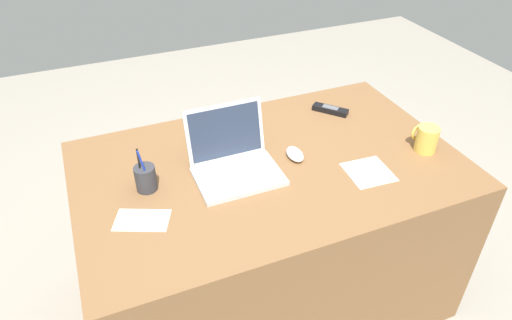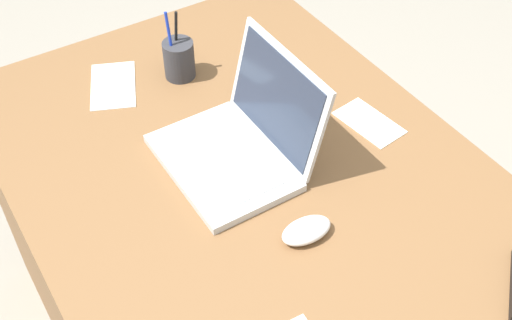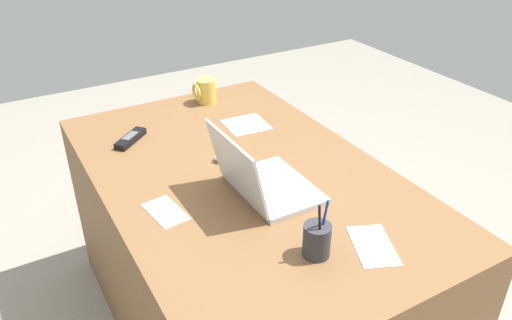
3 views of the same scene
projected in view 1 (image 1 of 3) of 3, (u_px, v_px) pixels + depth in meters
ground_plane at (267, 290)px, 2.22m from camera, size 6.00×6.00×0.00m
desk at (268, 234)px, 2.00m from camera, size 1.46×0.92×0.75m
laptop at (234, 161)px, 1.71m from camera, size 0.31×0.27×0.23m
computer_mouse at (295, 155)px, 1.80m from camera, size 0.06×0.11×0.03m
coffee_mug_white at (426, 139)px, 1.82m from camera, size 0.08×0.10×0.11m
cordless_phone at (330, 110)px, 2.09m from camera, size 0.14×0.15×0.03m
pen_holder at (146, 178)px, 1.63m from camera, size 0.07×0.07×0.18m
paper_note_near_laptop at (369, 172)px, 1.73m from camera, size 0.17×0.17×0.00m
paper_note_left at (223, 128)px, 1.98m from camera, size 0.16×0.11×0.00m
paper_note_right at (142, 220)px, 1.52m from camera, size 0.20×0.17×0.00m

